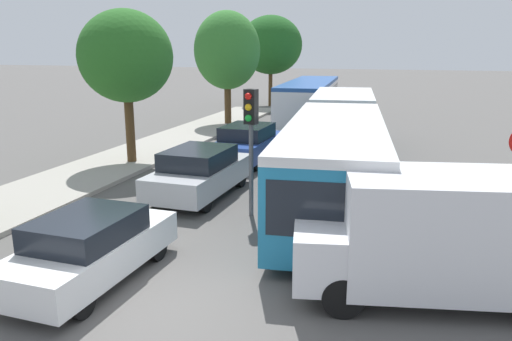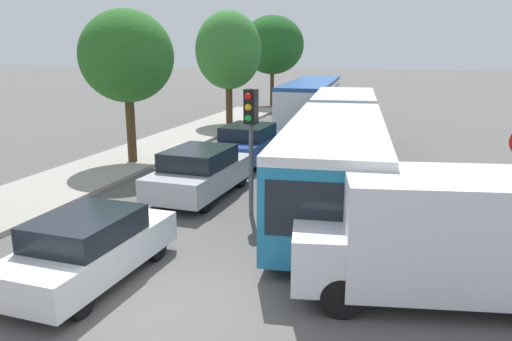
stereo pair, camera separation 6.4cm
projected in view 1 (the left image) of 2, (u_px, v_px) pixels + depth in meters
The scene contains 12 objects.
ground_plane at pixel (159, 303), 8.90m from camera, with size 200.00×200.00×0.00m, color #565451.
kerb_strip_left at pixel (145, 152), 21.43m from camera, with size 3.20×32.95×0.14m, color #9E998E.
articulated_bus at pixel (339, 137), 17.09m from camera, with size 4.26×16.99×2.50m.
city_bus_rear at pixel (310, 98), 30.37m from camera, with size 3.28×11.56×2.46m.
queued_car_white at pixel (90, 247), 9.62m from camera, with size 1.79×3.96×1.36m.
queued_car_silver at pixel (200, 172), 15.14m from camera, with size 1.98×4.36×1.49m.
queued_car_blue at pixel (248, 143), 19.75m from camera, with size 1.96×4.33×1.48m.
white_van at pixel (448, 234), 8.80m from camera, with size 5.28×2.88×2.31m.
traffic_light at pixel (251, 124), 12.97m from camera, with size 0.36×0.38×3.40m.
tree_left_mid at pixel (127, 59), 18.47m from camera, with size 3.49×3.49×5.83m.
tree_left_far at pixel (227, 52), 28.15m from camera, with size 3.74×3.74×6.46m.
tree_left_distant at pixel (271, 46), 37.81m from camera, with size 4.76×4.76×6.81m.
Camera 1 is at (4.02, -7.22, 4.44)m, focal length 35.00 mm.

